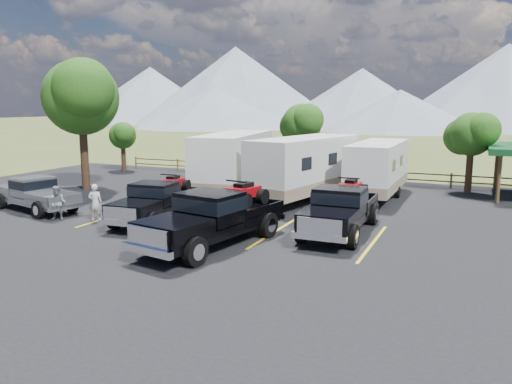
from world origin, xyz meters
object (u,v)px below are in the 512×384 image
at_px(trailer_left, 234,163).
at_px(trailer_center, 304,168).
at_px(rig_center, 215,216).
at_px(person_a, 95,203).
at_px(rig_left, 157,200).
at_px(trailer_right, 378,169).
at_px(tree_big_nw, 81,97).
at_px(pickup_silver, 35,194).
at_px(person_b, 58,203).
at_px(rig_right, 341,208).

relative_size(trailer_left, trailer_center, 1.03).
distance_m(rig_center, person_a, 6.86).
height_order(trailer_left, person_a, trailer_left).
height_order(rig_left, trailer_right, trailer_right).
xyz_separation_m(tree_big_nw, rig_center, (13.23, -7.66, -4.47)).
bearing_deg(rig_center, pickup_silver, -178.65).
bearing_deg(trailer_right, trailer_center, -143.39).
xyz_separation_m(trailer_center, person_b, (-8.63, -8.95, -1.01)).
distance_m(rig_right, person_a, 10.82).
relative_size(rig_right, pickup_silver, 1.09).
bearing_deg(person_a, rig_right, 170.69).
relative_size(person_a, person_b, 1.07).
bearing_deg(person_a, rig_left, -175.90).
bearing_deg(rig_left, tree_big_nw, 144.42).
relative_size(trailer_left, trailer_right, 1.15).
height_order(rig_left, person_b, rig_left).
relative_size(rig_center, person_b, 4.49).
distance_m(rig_center, trailer_left, 10.58).
distance_m(pickup_silver, person_b, 2.75).
bearing_deg(rig_right, pickup_silver, -172.97).
height_order(trailer_center, person_b, trailer_center).
relative_size(rig_left, rig_center, 0.85).
bearing_deg(trailer_left, trailer_center, -11.24).
bearing_deg(rig_center, rig_right, 54.71).
relative_size(tree_big_nw, person_b, 5.01).
height_order(tree_big_nw, trailer_right, tree_big_nw).
xyz_separation_m(tree_big_nw, rig_left, (8.93, -5.20, -4.62)).
xyz_separation_m(trailer_center, trailer_right, (3.45, 2.53, -0.17)).
distance_m(trailer_center, person_a, 10.94).
xyz_separation_m(tree_big_nw, pickup_silver, (2.31, -5.94, -4.69)).
distance_m(rig_right, pickup_silver, 14.83).
bearing_deg(rig_right, trailer_right, 90.00).
bearing_deg(person_a, trailer_right, -156.31).
height_order(tree_big_nw, rig_right, tree_big_nw).
height_order(tree_big_nw, rig_left, tree_big_nw).
distance_m(rig_right, trailer_left, 9.94).
distance_m(rig_left, pickup_silver, 6.66).
height_order(trailer_left, trailer_center, trailer_left).
bearing_deg(rig_left, trailer_right, 45.03).
distance_m(pickup_silver, person_a, 4.19).
height_order(rig_left, rig_right, rig_right).
bearing_deg(pickup_silver, rig_left, 109.94).
distance_m(rig_right, trailer_center, 6.91).
bearing_deg(person_b, trailer_right, 20.33).
xyz_separation_m(trailer_left, person_a, (-2.67, -8.50, -1.01)).
relative_size(rig_right, person_a, 3.78).
bearing_deg(trailer_center, person_b, -122.04).
height_order(pickup_silver, person_a, person_a).
bearing_deg(trailer_right, rig_left, -129.25).
bearing_deg(rig_center, person_b, -174.11).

